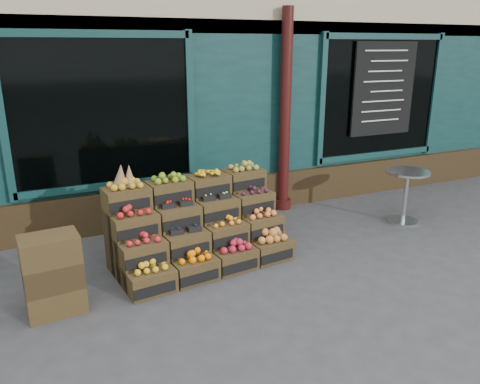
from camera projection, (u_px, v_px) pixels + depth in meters
name	position (u px, v px, depth m)	size (l,w,h in m)	color
ground	(279.00, 272.00, 5.67)	(60.00, 60.00, 0.00)	#39393C
shop_facade	(159.00, 58.00, 9.40)	(12.00, 6.24, 4.80)	#0E3231
crate_display	(198.00, 230.00, 5.87)	(2.25, 1.29, 1.34)	#403119
spare_crates	(53.00, 275.00, 4.72)	(0.59, 0.43, 0.84)	#403119
bistro_table	(406.00, 191.00, 7.14)	(0.65, 0.65, 0.82)	silver
shopkeeper	(121.00, 159.00, 7.25)	(0.69, 0.45, 1.90)	#164E2A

